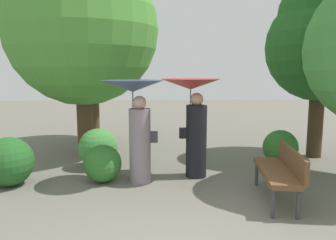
% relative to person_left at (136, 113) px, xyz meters
% --- Properties ---
extents(person_left, '(1.11, 1.11, 1.86)m').
position_rel_person_left_xyz_m(person_left, '(0.00, 0.00, 0.00)').
color(person_left, gray).
rests_on(person_left, ground).
extents(person_right, '(1.13, 1.13, 1.88)m').
position_rel_person_left_xyz_m(person_right, '(1.06, 0.29, 0.00)').
color(person_right, black).
rests_on(person_right, ground).
extents(park_bench, '(0.69, 1.55, 0.83)m').
position_rel_person_left_xyz_m(park_bench, '(2.29, -0.99, -0.77)').
color(park_bench, '#38383D').
rests_on(park_bench, ground).
extents(tree_near_left, '(1.88, 1.88, 3.53)m').
position_rel_person_left_xyz_m(tree_near_left, '(-1.41, 3.86, 1.09)').
color(tree_near_left, '#4C3823').
rests_on(tree_near_left, ground).
extents(tree_near_right, '(2.45, 2.45, 4.22)m').
position_rel_person_left_xyz_m(tree_near_right, '(4.12, 1.67, 1.49)').
color(tree_near_right, '#42301E').
rests_on(tree_near_right, ground).
extents(tree_mid_left, '(3.60, 3.60, 5.24)m').
position_rel_person_left_xyz_m(tree_mid_left, '(-1.36, 2.25, 1.98)').
color(tree_mid_left, '#4C3823').
rests_on(tree_mid_left, ground).
extents(bush_path_left, '(0.83, 0.83, 0.83)m').
position_rel_person_left_xyz_m(bush_path_left, '(-0.86, 1.00, -0.87)').
color(bush_path_left, '#428C3D').
rests_on(bush_path_left, ground).
extents(bush_path_right, '(0.76, 0.76, 0.76)m').
position_rel_person_left_xyz_m(bush_path_right, '(3.06, 1.05, -0.90)').
color(bush_path_right, '#2D6B28').
rests_on(bush_path_right, ground).
extents(bush_behind_bench, '(0.69, 0.69, 0.69)m').
position_rel_person_left_xyz_m(bush_behind_bench, '(-0.63, 0.04, -0.93)').
color(bush_behind_bench, '#2D6B28').
rests_on(bush_behind_bench, ground).
extents(bush_far_side, '(0.87, 0.87, 0.87)m').
position_rel_person_left_xyz_m(bush_far_side, '(-2.26, -0.08, -0.84)').
color(bush_far_side, '#235B23').
rests_on(bush_far_side, ground).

